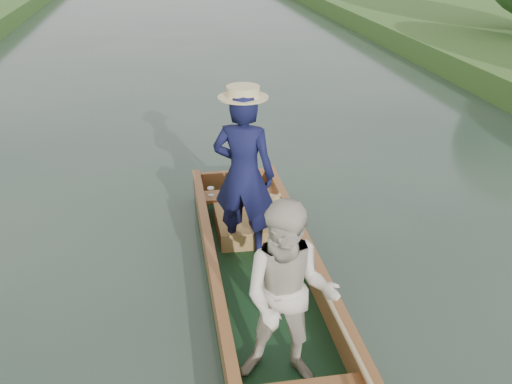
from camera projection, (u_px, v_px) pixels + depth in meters
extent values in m
plane|color=#283D30|center=(266.00, 302.00, 5.77)|extent=(120.00, 120.00, 0.00)
cube|color=black|center=(266.00, 298.00, 5.75)|extent=(1.10, 5.00, 0.08)
cube|color=brown|center=(215.00, 287.00, 5.59)|extent=(0.08, 5.00, 0.32)
cube|color=brown|center=(316.00, 277.00, 5.74)|extent=(0.08, 5.00, 0.32)
cube|color=brown|center=(234.00, 182.00, 7.86)|extent=(1.10, 0.08, 0.32)
cube|color=brown|center=(214.00, 271.00, 5.51)|extent=(0.10, 5.00, 0.04)
cube|color=brown|center=(316.00, 262.00, 5.67)|extent=(0.10, 5.00, 0.04)
cube|color=brown|center=(239.00, 195.00, 7.34)|extent=(0.94, 0.30, 0.05)
imported|color=#111337|center=(244.00, 175.00, 6.14)|extent=(0.80, 0.68, 1.87)
cylinder|color=beige|center=(243.00, 94.00, 5.76)|extent=(0.52, 0.52, 0.12)
imported|color=beige|center=(289.00, 297.00, 4.37)|extent=(0.92, 0.80, 1.60)
cube|color=#AC6C37|center=(252.00, 223.00, 6.88)|extent=(0.85, 0.90, 0.22)
sphere|color=tan|center=(275.00, 210.00, 6.74)|extent=(0.18, 0.18, 0.18)
sphere|color=tan|center=(275.00, 200.00, 6.67)|extent=(0.14, 0.14, 0.14)
sphere|color=tan|center=(271.00, 196.00, 6.64)|extent=(0.05, 0.05, 0.05)
sphere|color=tan|center=(279.00, 195.00, 6.65)|extent=(0.05, 0.05, 0.05)
sphere|color=tan|center=(276.00, 203.00, 6.63)|extent=(0.05, 0.05, 0.05)
sphere|color=tan|center=(268.00, 209.00, 6.70)|extent=(0.06, 0.06, 0.06)
sphere|color=tan|center=(282.00, 208.00, 6.72)|extent=(0.06, 0.06, 0.06)
sphere|color=tan|center=(271.00, 217.00, 6.74)|extent=(0.07, 0.07, 0.07)
sphere|color=tan|center=(279.00, 216.00, 6.75)|extent=(0.07, 0.07, 0.07)
cylinder|color=silver|center=(211.00, 195.00, 7.27)|extent=(0.07, 0.07, 0.01)
cylinder|color=silver|center=(211.00, 192.00, 7.25)|extent=(0.01, 0.01, 0.08)
ellipsoid|color=silver|center=(211.00, 188.00, 7.23)|extent=(0.09, 0.09, 0.05)
cylinder|color=tan|center=(321.00, 285.00, 5.24)|extent=(0.04, 4.08, 0.19)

